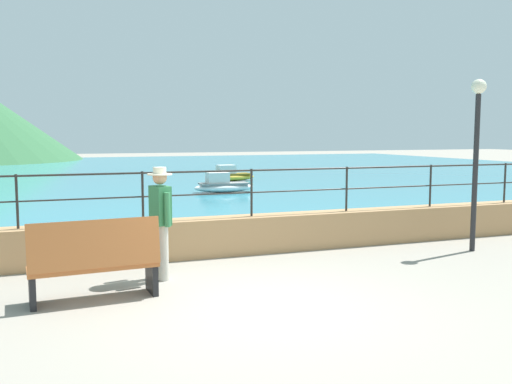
{
  "coord_description": "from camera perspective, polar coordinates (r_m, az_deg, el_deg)",
  "views": [
    {
      "loc": [
        -2.48,
        -6.56,
        2.25
      ],
      "look_at": [
        1.3,
        3.7,
        1.1
      ],
      "focal_mm": 38.64,
      "sensor_mm": 36.0,
      "label": 1
    }
  ],
  "objects": [
    {
      "name": "lamp_post",
      "position": [
        11.29,
        21.88,
        5.29
      ],
      "size": [
        0.28,
        0.28,
        3.28
      ],
      "color": "#232326",
      "rests_on": "ground"
    },
    {
      "name": "ground_plane",
      "position": [
        7.36,
        0.48,
        -11.79
      ],
      "size": [
        120.0,
        120.0,
        0.0
      ],
      "primitive_type": "plane",
      "color": "gray"
    },
    {
      "name": "promenade_wall",
      "position": [
        10.25,
        -5.87,
        -4.71
      ],
      "size": [
        20.0,
        0.56,
        0.7
      ],
      "primitive_type": "cube",
      "color": "tan",
      "rests_on": "ground"
    },
    {
      "name": "bench_main",
      "position": [
        7.75,
        -16.35,
        -6.84
      ],
      "size": [
        1.73,
        0.67,
        1.13
      ],
      "color": "#B76633",
      "rests_on": "ground"
    },
    {
      "name": "lake_water",
      "position": [
        32.57,
        -15.79,
        1.87
      ],
      "size": [
        64.0,
        44.32,
        0.06
      ],
      "primitive_type": "cube",
      "color": "teal",
      "rests_on": "ground"
    },
    {
      "name": "railing",
      "position": [
        10.11,
        -5.93,
        0.75
      ],
      "size": [
        18.44,
        0.04,
        0.9
      ],
      "color": "#282623",
      "rests_on": "promenade_wall"
    },
    {
      "name": "person_walking",
      "position": [
        8.62,
        -9.86,
        -2.58
      ],
      "size": [
        0.38,
        0.55,
        1.75
      ],
      "color": "beige",
      "rests_on": "ground"
    },
    {
      "name": "boat_2",
      "position": [
        20.86,
        -3.47,
        0.7
      ],
      "size": [
        2.31,
        0.93,
        0.76
      ],
      "color": "white",
      "rests_on": "lake_water"
    },
    {
      "name": "boat_3",
      "position": [
        25.83,
        -2.7,
        1.73
      ],
      "size": [
        2.35,
        1.02,
        0.76
      ],
      "color": "gold",
      "rests_on": "lake_water"
    }
  ]
}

